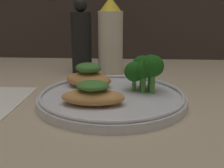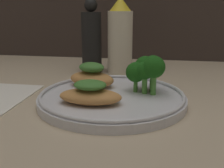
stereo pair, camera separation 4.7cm
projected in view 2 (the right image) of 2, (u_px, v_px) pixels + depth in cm
name	position (u px, v px, depth cm)	size (l,w,h in cm)	color
ground_plane	(112.00, 106.00, 48.43)	(180.00, 180.00, 1.00)	tan
plate	(112.00, 98.00, 48.03)	(25.22, 25.22, 2.00)	silver
grilled_meat_front	(90.00, 94.00, 43.57)	(9.95, 5.37, 3.74)	#BC7F42
grilled_meat_middle	(92.00, 77.00, 52.95)	(10.29, 8.28, 4.57)	#BC7F42
broccoli_bunch	(147.00, 69.00, 48.82)	(6.79, 6.95, 6.75)	#4C8E38
sauce_bottle	(120.00, 38.00, 67.46)	(5.96, 5.96, 18.21)	beige
pepper_grinder	(91.00, 40.00, 68.75)	(4.88, 4.88, 17.84)	black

